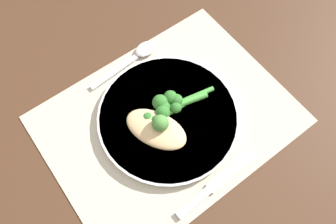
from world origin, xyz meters
TOP-DOWN VIEW (x-y plane):
  - ground_plane at (0.00, 0.00)m, footprint 3.00×3.00m
  - placemat at (0.00, 0.00)m, footprint 0.46×0.35m
  - plate at (0.00, 0.00)m, footprint 0.27×0.27m
  - chicken_fillet at (0.04, 0.01)m, footprint 0.11×0.14m
  - pesto_dollop_primary at (0.03, 0.02)m, footprint 0.03×0.03m
  - broccoli_stalk_right at (0.02, -0.01)m, footprint 0.12×0.03m
  - broccoli_stalk_rear at (-0.00, -0.01)m, footprint 0.11×0.05m
  - broccoli_stalk_front at (-0.03, -0.01)m, footprint 0.10×0.04m
  - knife at (0.01, 0.15)m, footprint 0.17×0.02m
  - spoon at (-0.04, -0.15)m, footprint 0.17×0.04m

SIDE VIEW (x-z plane):
  - ground_plane at x=0.00m, z-range 0.00..0.00m
  - placemat at x=0.00m, z-range 0.00..0.00m
  - knife at x=0.01m, z-range 0.00..0.01m
  - spoon at x=-0.04m, z-range 0.00..0.02m
  - plate at x=0.00m, z-range 0.01..0.02m
  - broccoli_stalk_right at x=0.02m, z-range 0.02..0.04m
  - chicken_fillet at x=0.04m, z-range 0.02..0.04m
  - broccoli_stalk_front at x=-0.03m, z-range 0.02..0.04m
  - broccoli_stalk_rear at x=0.00m, z-range 0.02..0.05m
  - pesto_dollop_primary at x=0.03m, z-range 0.03..0.06m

